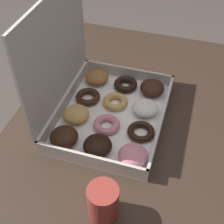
# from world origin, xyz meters

# --- Properties ---
(ground_plane) EXTENTS (8.00, 8.00, 0.00)m
(ground_plane) POSITION_xyz_m (0.00, 0.00, 0.00)
(ground_plane) COLOR #564C44
(dining_table) EXTENTS (1.00, 0.72, 0.71)m
(dining_table) POSITION_xyz_m (0.00, 0.00, 0.59)
(dining_table) COLOR #38281E
(dining_table) RESTS_ON ground_plane
(donut_box) EXTENTS (0.40, 0.32, 0.37)m
(donut_box) POSITION_xyz_m (-0.03, 0.10, 0.77)
(donut_box) COLOR white
(donut_box) RESTS_ON dining_table
(coffee_mug) EXTENTS (0.07, 0.07, 0.10)m
(coffee_mug) POSITION_xyz_m (-0.34, -0.01, 0.76)
(coffee_mug) COLOR #A3382D
(coffee_mug) RESTS_ON dining_table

